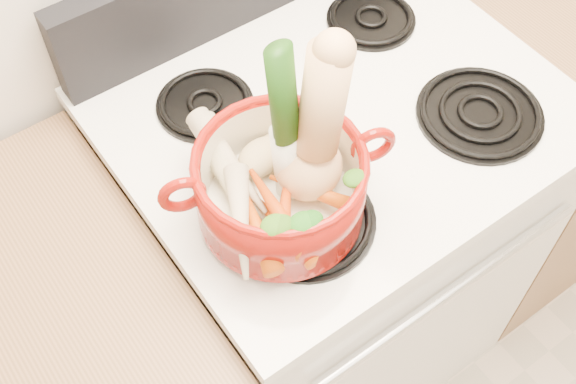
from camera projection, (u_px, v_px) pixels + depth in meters
stove_body at (326, 248)px, 1.68m from camera, size 0.76×0.65×0.92m
cooktop at (338, 113)px, 1.29m from camera, size 0.78×0.67×0.03m
oven_handle at (452, 291)px, 1.26m from camera, size 0.60×0.02×0.02m
burner_front_left at (306, 219)px, 1.13m from camera, size 0.22×0.22×0.02m
burner_front_right at (480, 112)px, 1.26m from camera, size 0.22×0.22×0.02m
burner_back_left at (205, 103)px, 1.27m from camera, size 0.17×0.17×0.02m
burner_back_right at (371, 18)px, 1.40m from camera, size 0.17×0.17×0.02m
dutch_oven at (280, 186)px, 1.08m from camera, size 0.32×0.32×0.13m
pot_handle_left at (182, 195)px, 1.02m from camera, size 0.07×0.04×0.07m
pot_handle_right at (373, 145)px, 1.07m from camera, size 0.07×0.04×0.07m
squash at (311, 130)px, 1.02m from camera, size 0.18×0.16×0.29m
leek at (286, 126)px, 1.01m from camera, size 0.06×0.08×0.30m
ginger at (261, 158)px, 1.13m from camera, size 0.10×0.08×0.05m
parsnip_0 at (242, 191)px, 1.10m from camera, size 0.06×0.20×0.05m
parsnip_1 at (244, 206)px, 1.07m from camera, size 0.08×0.21×0.06m
parsnip_2 at (229, 171)px, 1.09m from camera, size 0.08×0.22×0.06m
parsnip_3 at (241, 221)px, 1.04m from camera, size 0.12×0.18×0.05m
parsnip_4 at (230, 162)px, 1.10m from camera, size 0.05×0.20×0.06m
carrot_0 at (283, 229)px, 1.06m from camera, size 0.04×0.15×0.04m
carrot_1 at (257, 228)px, 1.05m from camera, size 0.07×0.16×0.05m
carrot_2 at (316, 194)px, 1.08m from camera, size 0.10×0.14×0.04m
carrot_3 at (284, 211)px, 1.06m from camera, size 0.11×0.13×0.04m
carrot_4 at (277, 212)px, 1.05m from camera, size 0.05×0.17×0.05m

